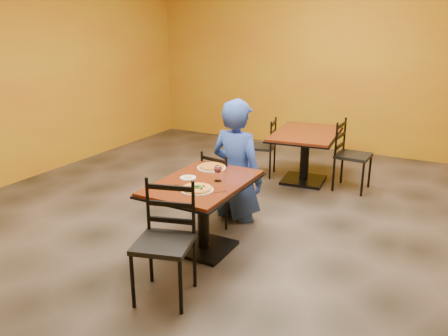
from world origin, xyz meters
The scene contains 19 objects.
floor centered at (0.00, 0.00, 0.00)m, with size 7.00×8.00×0.01m, color black.
wall_back centered at (0.00, 4.00, 1.50)m, with size 7.00×0.01×3.00m, color #AC8D13.
wall_left centered at (-3.50, 0.00, 1.50)m, with size 0.01×8.00×3.00m, color #AC8D13.
table_main centered at (0.00, -0.50, 0.56)m, with size 0.83×1.23×0.75m.
table_second centered at (0.23, 2.01, 0.56)m, with size 1.02×1.40×0.75m.
chair_main_near centered at (0.15, -1.39, 0.50)m, with size 0.45×0.45×1.00m, color black, non-canonical shape.
chair_main_far centered at (-0.16, 0.23, 0.43)m, with size 0.39×0.39×0.86m, color black, non-canonical shape.
chair_second_left centered at (-0.47, 2.01, 0.44)m, with size 0.40×0.40×0.88m, color black, non-canonical shape.
chair_second_right centered at (0.92, 2.01, 0.49)m, with size 0.44×0.44×0.97m, color black, non-canonical shape.
diner centered at (-0.08, 0.41, 0.72)m, with size 0.69×0.45×1.44m, color navy.
plate_main centered at (0.08, -0.74, 0.76)m, with size 0.31×0.31×0.01m, color white.
pizza_main centered at (0.08, -0.74, 0.77)m, with size 0.28×0.28×0.02m, color maroon.
plate_far centered at (-0.13, -0.09, 0.76)m, with size 0.31×0.31×0.01m, color white.
pizza_far centered at (-0.13, -0.09, 0.77)m, with size 0.28×0.28×0.02m, color orange.
side_plate centered at (-0.18, -0.49, 0.76)m, with size 0.16×0.16×0.01m, color white.
dip centered at (-0.18, -0.49, 0.76)m, with size 0.09×0.09×0.01m, color tan.
wine_glass centered at (0.13, -0.43, 0.84)m, with size 0.08×0.08×0.18m, color white, non-canonical shape.
fork centered at (-0.18, -0.78, 0.75)m, with size 0.01×0.19×0.00m, color silver.
knife centered at (0.27, -0.72, 0.75)m, with size 0.01×0.21×0.00m, color silver.
Camera 1 is at (2.18, -4.12, 2.24)m, focal length 36.26 mm.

